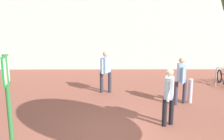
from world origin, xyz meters
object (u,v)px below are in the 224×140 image
(parking_sign_post, at_px, (9,106))
(bollard_steel, at_px, (190,91))
(person_shirt_blue, at_px, (181,78))
(person_casual_tan, at_px, (169,93))
(person_shirt_white, at_px, (106,69))

(parking_sign_post, relative_size, bollard_steel, 2.93)
(parking_sign_post, distance_m, person_shirt_blue, 6.49)
(parking_sign_post, xyz_separation_m, person_casual_tan, (3.48, 2.97, -0.73))
(parking_sign_post, height_order, person_casual_tan, parking_sign_post)
(parking_sign_post, height_order, bollard_steel, parking_sign_post)
(person_shirt_white, height_order, person_casual_tan, same)
(bollard_steel, distance_m, person_casual_tan, 2.37)
(parking_sign_post, distance_m, person_shirt_white, 6.45)
(person_shirt_blue, relative_size, person_shirt_white, 1.00)
(parking_sign_post, height_order, person_shirt_blue, parking_sign_post)
(bollard_steel, xyz_separation_m, person_shirt_white, (-3.11, 1.28, 0.53))
(parking_sign_post, distance_m, person_casual_tan, 4.64)
(person_shirt_blue, height_order, person_casual_tan, same)
(person_shirt_blue, xyz_separation_m, person_casual_tan, (-0.82, -1.83, 0.00))
(bollard_steel, bearing_deg, person_casual_tan, -122.05)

